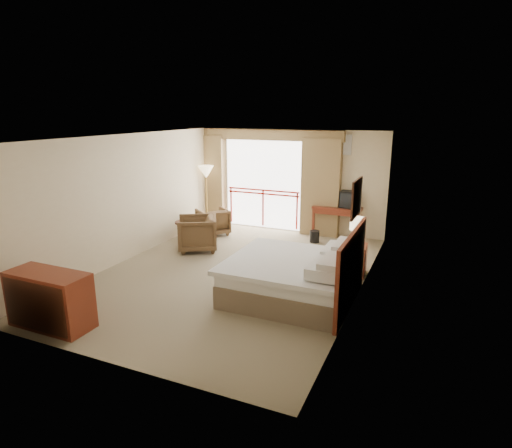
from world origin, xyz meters
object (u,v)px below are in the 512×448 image
at_px(nightstand, 355,260).
at_px(side_table, 185,228).
at_px(dresser, 50,300).
at_px(floor_lamp, 206,174).
at_px(bed, 295,277).
at_px(table_lamp, 358,224).
at_px(armchair_far, 213,234).
at_px(desk, 338,213).
at_px(tv, 350,199).
at_px(armchair_near, 198,250).
at_px(wastebasket, 315,236).

xyz_separation_m(nightstand, side_table, (-4.23, 0.43, 0.07)).
height_order(nightstand, dresser, dresser).
xyz_separation_m(side_table, floor_lamp, (-0.32, 1.64, 1.09)).
height_order(bed, nightstand, bed).
relative_size(table_lamp, armchair_far, 0.70).
bearing_deg(floor_lamp, bed, -43.27).
bearing_deg(table_lamp, armchair_far, 161.76).
distance_m(desk, dresser, 7.08).
distance_m(bed, armchair_far, 4.34).
bearing_deg(side_table, tv, 29.08).
height_order(tv, armchair_near, tv).
relative_size(wastebasket, dresser, 0.23).
relative_size(nightstand, armchair_near, 0.68).
bearing_deg(dresser, armchair_near, 88.47).
relative_size(desk, wastebasket, 4.15).
bearing_deg(table_lamp, side_table, 174.91).
xyz_separation_m(tv, armchair_near, (-3.04, -2.37, -1.01)).
bearing_deg(dresser, bed, 39.26).
height_order(nightstand, floor_lamp, floor_lamp).
bearing_deg(side_table, table_lamp, -5.09).
bearing_deg(dresser, floor_lamp, 97.35).
bearing_deg(tv, desk, 166.86).
bearing_deg(wastebasket, bed, -80.02).
height_order(armchair_far, side_table, side_table).
bearing_deg(desk, side_table, -146.70).
bearing_deg(desk, dresser, -112.53).
relative_size(tv, armchair_near, 0.53).
distance_m(desk, wastebasket, 0.97).
bearing_deg(desk, bed, -86.16).
relative_size(bed, floor_lamp, 1.25).
relative_size(nightstand, desk, 0.49).
bearing_deg(floor_lamp, nightstand, -24.41).
distance_m(nightstand, desk, 2.68).
distance_m(table_lamp, floor_lamp, 5.00).
bearing_deg(nightstand, tv, 100.69).
relative_size(table_lamp, floor_lamp, 0.31).
bearing_deg(armchair_near, armchair_far, 163.62).
height_order(armchair_far, dresser, dresser).
distance_m(wastebasket, floor_lamp, 3.50).
xyz_separation_m(table_lamp, wastebasket, (-1.32, 1.69, -0.87)).
xyz_separation_m(tv, armchair_far, (-3.35, -1.07, -1.01)).
bearing_deg(dresser, table_lamp, 46.93).
distance_m(nightstand, armchair_far, 4.22).
height_order(side_table, floor_lamp, floor_lamp).
xyz_separation_m(desk, side_table, (-3.30, -2.06, -0.25)).
distance_m(desk, armchair_far, 3.31).
relative_size(nightstand, table_lamp, 1.14).
height_order(desk, side_table, desk).
distance_m(armchair_far, armchair_near, 1.34).
height_order(table_lamp, wastebasket, table_lamp).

